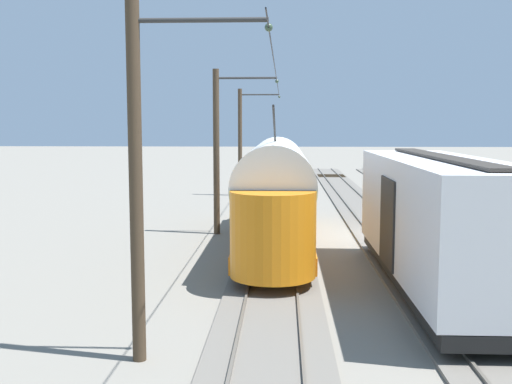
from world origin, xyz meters
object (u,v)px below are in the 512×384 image
at_px(catenary_pole_mid_near, 218,149).
at_px(catenary_pole_mid_far, 140,178).
at_px(boxcar_adjacent, 438,219).
at_px(track_end_bumper, 422,192).
at_px(vintage_streetcar, 276,191).
at_px(catenary_pole_foreground, 241,140).

bearing_deg(catenary_pole_mid_near, catenary_pole_mid_far, 90.00).
distance_m(boxcar_adjacent, catenary_pole_mid_near, 12.02).
bearing_deg(catenary_pole_mid_far, track_end_bumper, -112.86).
distance_m(vintage_streetcar, boxcar_adjacent, 8.09).
xyz_separation_m(catenary_pole_foreground, catenary_pole_mid_near, (0.00, 14.87, 0.00)).
height_order(vintage_streetcar, catenary_pole_foreground, catenary_pole_foreground).
xyz_separation_m(catenary_pole_mid_near, track_end_bumper, (-12.26, -14.22, -3.44)).
relative_size(catenary_pole_foreground, catenary_pole_mid_near, 1.00).
xyz_separation_m(boxcar_adjacent, catenary_pole_foreground, (7.43, -24.16, 1.68)).
distance_m(catenary_pole_foreground, track_end_bumper, 12.75).
bearing_deg(vintage_streetcar, boxcar_adjacent, 126.59).
relative_size(vintage_streetcar, catenary_pole_mid_near, 2.13).
distance_m(vintage_streetcar, track_end_bumper, 19.65).
xyz_separation_m(vintage_streetcar, catenary_pole_foreground, (2.61, -17.66, 1.59)).
bearing_deg(catenary_pole_mid_far, catenary_pole_foreground, -90.00).
height_order(catenary_pole_mid_far, track_end_bumper, catenary_pole_mid_far).
height_order(boxcar_adjacent, catenary_pole_mid_far, catenary_pole_mid_far).
bearing_deg(catenary_pole_mid_near, track_end_bumper, -130.77).
bearing_deg(boxcar_adjacent, vintage_streetcar, -53.41).
bearing_deg(vintage_streetcar, catenary_pole_mid_far, 77.78).
xyz_separation_m(catenary_pole_mid_far, track_end_bumper, (-12.26, -29.09, -3.44)).
bearing_deg(catenary_pole_foreground, catenary_pole_mid_far, 90.00).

